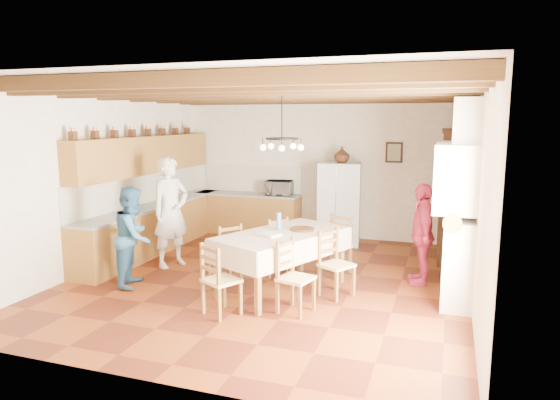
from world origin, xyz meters
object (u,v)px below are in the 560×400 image
object	(u,v)px
dining_table	(282,238)
microwave	(279,188)
refrigerator	(339,203)
chair_left_near	(225,254)
person_woman_blue	(134,236)
person_man	(171,212)
chair_end_far	(336,245)
chair_left_far	(272,245)
chair_right_near	(296,277)
chair_right_far	(336,264)
chair_end_near	(221,279)
person_woman_red	(422,234)
hutch	(455,195)

from	to	relation	value
dining_table	microwave	world-z (taller)	microwave
refrigerator	chair_left_near	distance (m)	3.29
dining_table	person_woman_blue	xyz separation A→B (m)	(-2.22, -0.47, -0.03)
person_man	chair_end_far	bearing A→B (deg)	-55.24
refrigerator	chair_left_far	size ratio (longest dim) A/B	1.73
refrigerator	chair_right_near	size ratio (longest dim) A/B	1.73
chair_right_far	chair_left_near	bearing A→B (deg)	120.91
chair_left_near	chair_right_far	size ratio (longest dim) A/B	1.00
microwave	chair_end_near	bearing A→B (deg)	-85.05
chair_left_near	person_man	world-z (taller)	person_man
person_woman_blue	microwave	distance (m)	3.94
chair_right_near	chair_end_near	bearing A→B (deg)	127.67
chair_right_far	person_woman_red	size ratio (longest dim) A/B	0.61
chair_end_near	person_woman_red	world-z (taller)	person_woman_red
chair_right_far	person_man	size ratio (longest dim) A/B	0.51
dining_table	person_woman_red	xyz separation A→B (m)	(1.93, 1.00, -0.01)
refrigerator	microwave	distance (m)	1.41
person_man	microwave	size ratio (longest dim) A/B	3.40
chair_right_far	person_woman_red	bearing A→B (deg)	-18.68
dining_table	person_woman_red	world-z (taller)	person_woman_red
chair_left_far	person_man	size ratio (longest dim) A/B	0.51
person_man	dining_table	bearing A→B (deg)	-80.11
person_man	person_woman_blue	world-z (taller)	person_man
chair_end_near	microwave	xyz separation A→B (m)	(-0.72, 4.43, 0.57)
chair_left_far	chair_end_far	distance (m)	1.06
dining_table	chair_left_far	size ratio (longest dim) A/B	2.36
person_woman_red	chair_left_far	bearing A→B (deg)	-93.53
chair_right_far	person_woman_red	xyz separation A→B (m)	(1.11, 0.97, 0.30)
chair_right_near	chair_end_near	xyz separation A→B (m)	(-0.89, -0.38, 0.00)
chair_end_far	microwave	world-z (taller)	microwave
refrigerator	person_man	size ratio (longest dim) A/B	0.87
chair_left_far	chair_right_near	distance (m)	1.71
person_woman_red	hutch	bearing A→B (deg)	153.60
hutch	chair_right_near	size ratio (longest dim) A/B	2.45
person_man	person_woman_blue	size ratio (longest dim) A/B	1.24
chair_left_near	chair_end_near	bearing A→B (deg)	58.67
chair_right_far	person_woman_blue	bearing A→B (deg)	129.57
refrigerator	person_woman_blue	world-z (taller)	refrigerator
chair_end_near	person_man	world-z (taller)	person_man
dining_table	chair_left_near	xyz separation A→B (m)	(-0.93, 0.01, -0.32)
dining_table	chair_end_near	distance (m)	1.25
chair_right_far	chair_end_far	size ratio (longest dim) A/B	1.00
person_man	person_woman_red	distance (m)	4.16
chair_right_near	chair_left_near	bearing A→B (deg)	76.04
dining_table	chair_end_far	size ratio (longest dim) A/B	2.36
refrigerator	chair_right_near	distance (m)	3.84
microwave	hutch	bearing A→B (deg)	-15.61
chair_right_far	refrigerator	bearing A→B (deg)	41.65
chair_end_far	dining_table	bearing A→B (deg)	-103.00
refrigerator	chair_right_far	size ratio (longest dim) A/B	1.73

